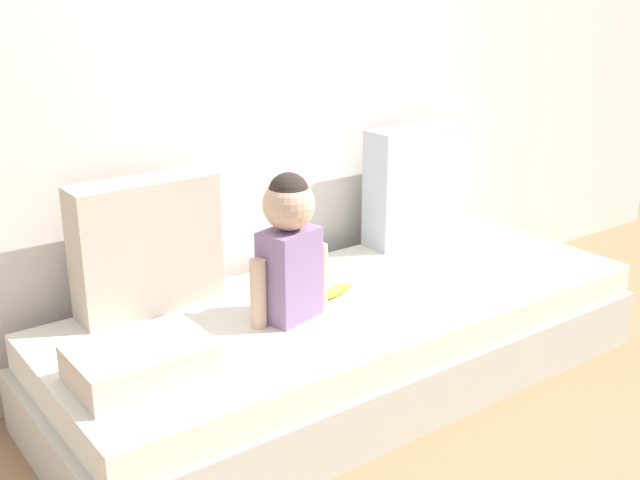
% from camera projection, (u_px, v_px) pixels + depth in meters
% --- Properties ---
extents(ground_plane, '(12.00, 12.00, 0.00)m').
position_uv_depth(ground_plane, '(349.00, 381.00, 2.99)').
color(ground_plane, '#93704C').
extents(back_wall, '(5.51, 0.10, 2.40)m').
position_uv_depth(back_wall, '(261.00, 50.00, 3.04)').
color(back_wall, silver).
rests_on(back_wall, ground).
extents(couch, '(2.31, 0.89, 0.35)m').
position_uv_depth(couch, '(350.00, 340.00, 2.94)').
color(couch, beige).
rests_on(couch, ground).
extents(throw_pillow_left, '(0.51, 0.16, 0.47)m').
position_uv_depth(throw_pillow_left, '(147.00, 246.00, 2.70)').
color(throw_pillow_left, '#C1B29E').
rests_on(throw_pillow_left, couch).
extents(throw_pillow_right, '(0.47, 0.16, 0.51)m').
position_uv_depth(throw_pillow_right, '(415.00, 184.00, 3.41)').
color(throw_pillow_right, '#B2BCC6').
rests_on(throw_pillow_right, couch).
extents(toddler, '(0.31, 0.18, 0.52)m').
position_uv_depth(toddler, '(289.00, 243.00, 2.62)').
color(toddler, gray).
rests_on(toddler, couch).
extents(banana, '(0.18, 0.08, 0.04)m').
position_uv_depth(banana, '(337.00, 291.00, 2.88)').
color(banana, yellow).
rests_on(banana, couch).
extents(folded_blanket, '(0.40, 0.28, 0.11)m').
position_uv_depth(folded_blanket, '(141.00, 362.00, 2.28)').
color(folded_blanket, beige).
rests_on(folded_blanket, couch).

